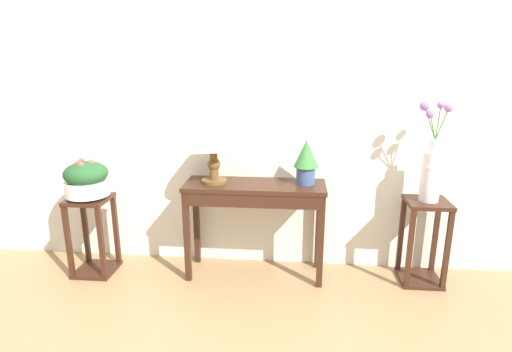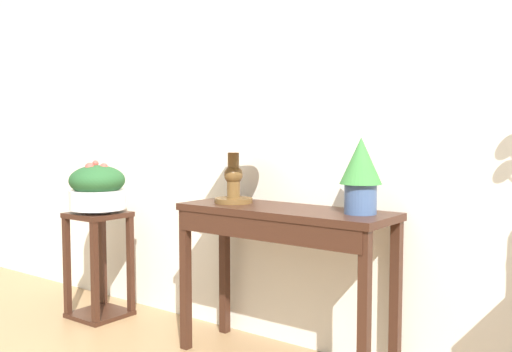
{
  "view_description": "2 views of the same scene",
  "coord_description": "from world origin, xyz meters",
  "px_view_note": "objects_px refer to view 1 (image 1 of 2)",
  "views": [
    {
      "loc": [
        0.35,
        -1.92,
        1.66
      ],
      "look_at": [
        0.06,
        1.18,
        0.8
      ],
      "focal_mm": 28.54,
      "sensor_mm": 36.0,
      "label": 1
    },
    {
      "loc": [
        1.64,
        -1.24,
        1.14
      ],
      "look_at": [
        -0.19,
        1.17,
        0.91
      ],
      "focal_mm": 41.04,
      "sensor_mm": 36.0,
      "label": 2
    }
  ],
  "objects_px": {
    "potted_plant_on_console": "(306,159)",
    "planter_bowl_wide_left": "(86,179)",
    "flower_vase_tall_right": "(432,168)",
    "console_table": "(254,200)",
    "pedestal_stand_left": "(93,235)",
    "table_lamp": "(213,140)",
    "pedestal_stand_right": "(423,242)"
  },
  "relations": [
    {
      "from": "potted_plant_on_console",
      "to": "planter_bowl_wide_left",
      "type": "relative_size",
      "value": 1.03
    },
    {
      "from": "potted_plant_on_console",
      "to": "flower_vase_tall_right",
      "type": "height_order",
      "value": "flower_vase_tall_right"
    },
    {
      "from": "console_table",
      "to": "pedestal_stand_left",
      "type": "relative_size",
      "value": 1.68
    },
    {
      "from": "pedestal_stand_left",
      "to": "flower_vase_tall_right",
      "type": "xyz_separation_m",
      "value": [
        2.61,
        0.1,
        0.6
      ]
    },
    {
      "from": "console_table",
      "to": "table_lamp",
      "type": "height_order",
      "value": "table_lamp"
    },
    {
      "from": "flower_vase_tall_right",
      "to": "potted_plant_on_console",
      "type": "bearing_deg",
      "value": 178.33
    },
    {
      "from": "pedestal_stand_right",
      "to": "console_table",
      "type": "bearing_deg",
      "value": -178.61
    },
    {
      "from": "pedestal_stand_right",
      "to": "planter_bowl_wide_left",
      "type": "bearing_deg",
      "value": -177.78
    },
    {
      "from": "planter_bowl_wide_left",
      "to": "pedestal_stand_right",
      "type": "bearing_deg",
      "value": 2.22
    },
    {
      "from": "table_lamp",
      "to": "pedestal_stand_right",
      "type": "relative_size",
      "value": 0.69
    },
    {
      "from": "potted_plant_on_console",
      "to": "pedestal_stand_left",
      "type": "relative_size",
      "value": 0.53
    },
    {
      "from": "console_table",
      "to": "flower_vase_tall_right",
      "type": "height_order",
      "value": "flower_vase_tall_right"
    },
    {
      "from": "pedestal_stand_right",
      "to": "pedestal_stand_left",
      "type": "bearing_deg",
      "value": -177.79
    },
    {
      "from": "console_table",
      "to": "pedestal_stand_left",
      "type": "height_order",
      "value": "console_table"
    },
    {
      "from": "planter_bowl_wide_left",
      "to": "flower_vase_tall_right",
      "type": "relative_size",
      "value": 0.45
    },
    {
      "from": "console_table",
      "to": "flower_vase_tall_right",
      "type": "xyz_separation_m",
      "value": [
        1.3,
        0.03,
        0.28
      ]
    },
    {
      "from": "potted_plant_on_console",
      "to": "flower_vase_tall_right",
      "type": "bearing_deg",
      "value": -1.67
    },
    {
      "from": "pedestal_stand_left",
      "to": "planter_bowl_wide_left",
      "type": "distance_m",
      "value": 0.47
    },
    {
      "from": "table_lamp",
      "to": "pedestal_stand_left",
      "type": "height_order",
      "value": "table_lamp"
    },
    {
      "from": "console_table",
      "to": "potted_plant_on_console",
      "type": "bearing_deg",
      "value": 8.25
    },
    {
      "from": "console_table",
      "to": "flower_vase_tall_right",
      "type": "relative_size",
      "value": 1.47
    },
    {
      "from": "table_lamp",
      "to": "pedestal_stand_right",
      "type": "distance_m",
      "value": 1.8
    },
    {
      "from": "table_lamp",
      "to": "pedestal_stand_right",
      "type": "bearing_deg",
      "value": 0.33
    },
    {
      "from": "table_lamp",
      "to": "console_table",
      "type": "bearing_deg",
      "value": -4.0
    },
    {
      "from": "pedestal_stand_right",
      "to": "flower_vase_tall_right",
      "type": "bearing_deg",
      "value": -148.26
    },
    {
      "from": "potted_plant_on_console",
      "to": "flower_vase_tall_right",
      "type": "distance_m",
      "value": 0.92
    },
    {
      "from": "planter_bowl_wide_left",
      "to": "pedestal_stand_right",
      "type": "distance_m",
      "value": 2.66
    },
    {
      "from": "console_table",
      "to": "table_lamp",
      "type": "xyz_separation_m",
      "value": [
        -0.32,
        0.02,
        0.46
      ]
    },
    {
      "from": "potted_plant_on_console",
      "to": "pedestal_stand_left",
      "type": "xyz_separation_m",
      "value": [
        -1.7,
        -0.13,
        -0.64
      ]
    },
    {
      "from": "console_table",
      "to": "pedestal_stand_right",
      "type": "relative_size",
      "value": 1.62
    },
    {
      "from": "pedestal_stand_left",
      "to": "planter_bowl_wide_left",
      "type": "height_order",
      "value": "planter_bowl_wide_left"
    },
    {
      "from": "console_table",
      "to": "pedestal_stand_left",
      "type": "distance_m",
      "value": 1.35
    }
  ]
}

